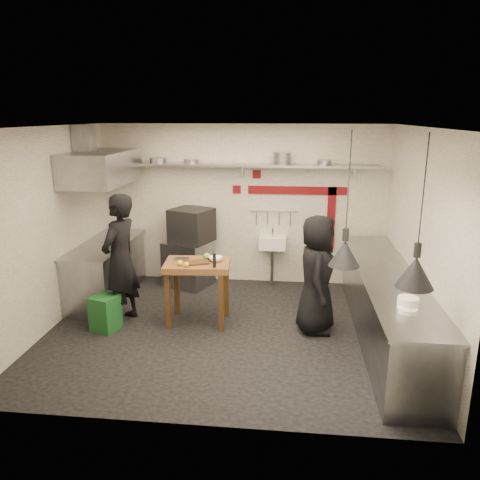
# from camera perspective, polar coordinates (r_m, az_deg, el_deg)

# --- Properties ---
(floor) EXTENTS (5.00, 5.00, 0.00)m
(floor) POSITION_cam_1_polar(r_m,az_deg,el_deg) (6.73, -1.57, -10.94)
(floor) COLOR black
(floor) RESTS_ON ground
(ceiling) EXTENTS (5.00, 5.00, 0.00)m
(ceiling) POSITION_cam_1_polar(r_m,az_deg,el_deg) (6.05, -1.76, 13.63)
(ceiling) COLOR beige
(ceiling) RESTS_ON floor
(wall_back) EXTENTS (5.00, 0.04, 2.80)m
(wall_back) POSITION_cam_1_polar(r_m,az_deg,el_deg) (8.28, 0.31, 4.28)
(wall_back) COLOR white
(wall_back) RESTS_ON floor
(wall_front) EXTENTS (5.00, 0.04, 2.80)m
(wall_front) POSITION_cam_1_polar(r_m,az_deg,el_deg) (4.27, -5.50, -6.31)
(wall_front) COLOR white
(wall_front) RESTS_ON floor
(wall_left) EXTENTS (0.04, 4.20, 2.80)m
(wall_left) POSITION_cam_1_polar(r_m,az_deg,el_deg) (7.03, -22.30, 1.17)
(wall_left) COLOR white
(wall_left) RESTS_ON floor
(wall_right) EXTENTS (0.04, 4.20, 2.80)m
(wall_right) POSITION_cam_1_polar(r_m,az_deg,el_deg) (6.41, 21.07, 0.04)
(wall_right) COLOR white
(wall_right) RESTS_ON floor
(red_band_horiz) EXTENTS (1.70, 0.02, 0.14)m
(red_band_horiz) POSITION_cam_1_polar(r_m,az_deg,el_deg) (8.17, 6.98, 6.02)
(red_band_horiz) COLOR #620A11
(red_band_horiz) RESTS_ON wall_back
(red_band_vert) EXTENTS (0.14, 0.02, 1.10)m
(red_band_vert) POSITION_cam_1_polar(r_m,az_deg,el_deg) (8.29, 11.02, 2.60)
(red_band_vert) COLOR #620A11
(red_band_vert) RESTS_ON wall_back
(red_tile_a) EXTENTS (0.14, 0.02, 0.14)m
(red_tile_a) POSITION_cam_1_polar(r_m,az_deg,el_deg) (8.15, 2.07, 8.01)
(red_tile_a) COLOR #620A11
(red_tile_a) RESTS_ON wall_back
(red_tile_b) EXTENTS (0.14, 0.02, 0.14)m
(red_tile_b) POSITION_cam_1_polar(r_m,az_deg,el_deg) (8.22, -0.40, 6.18)
(red_tile_b) COLOR #620A11
(red_tile_b) RESTS_ON wall_back
(back_shelf) EXTENTS (4.60, 0.34, 0.04)m
(back_shelf) POSITION_cam_1_polar(r_m,az_deg,el_deg) (8.00, 0.18, 9.11)
(back_shelf) COLOR gray
(back_shelf) RESTS_ON wall_back
(shelf_bracket_left) EXTENTS (0.04, 0.06, 0.24)m
(shelf_bracket_left) POSITION_cam_1_polar(r_m,az_deg,el_deg) (8.56, -12.60, 8.48)
(shelf_bracket_left) COLOR gray
(shelf_bracket_left) RESTS_ON wall_back
(shelf_bracket_mid) EXTENTS (0.04, 0.06, 0.24)m
(shelf_bracket_mid) POSITION_cam_1_polar(r_m,az_deg,el_deg) (8.16, 0.29, 8.52)
(shelf_bracket_mid) COLOR gray
(shelf_bracket_mid) RESTS_ON wall_back
(shelf_bracket_right) EXTENTS (0.04, 0.06, 0.24)m
(shelf_bracket_right) POSITION_cam_1_polar(r_m,az_deg,el_deg) (8.18, 13.78, 8.12)
(shelf_bracket_right) COLOR gray
(shelf_bracket_right) RESTS_ON wall_back
(pan_far_left) EXTENTS (0.38, 0.38, 0.09)m
(pan_far_left) POSITION_cam_1_polar(r_m,az_deg,el_deg) (8.27, -9.94, 9.54)
(pan_far_left) COLOR gray
(pan_far_left) RESTS_ON back_shelf
(pan_mid_left) EXTENTS (0.34, 0.34, 0.07)m
(pan_mid_left) POSITION_cam_1_polar(r_m,az_deg,el_deg) (8.13, -5.96, 9.52)
(pan_mid_left) COLOR gray
(pan_mid_left) RESTS_ON back_shelf
(stock_pot) EXTENTS (0.35, 0.35, 0.20)m
(stock_pot) POSITION_cam_1_polar(r_m,az_deg,el_deg) (7.94, 5.16, 9.88)
(stock_pot) COLOR gray
(stock_pot) RESTS_ON back_shelf
(pan_right) EXTENTS (0.30, 0.30, 0.08)m
(pan_right) POSITION_cam_1_polar(r_m,az_deg,el_deg) (7.97, 10.23, 9.29)
(pan_right) COLOR gray
(pan_right) RESTS_ON back_shelf
(oven_stand) EXTENTS (0.92, 0.88, 0.80)m
(oven_stand) POSITION_cam_1_polar(r_m,az_deg,el_deg) (8.33, -6.29, -2.85)
(oven_stand) COLOR gray
(oven_stand) RESTS_ON floor
(combi_oven) EXTENTS (0.82, 0.80, 0.58)m
(combi_oven) POSITION_cam_1_polar(r_m,az_deg,el_deg) (8.15, -5.91, 1.79)
(combi_oven) COLOR black
(combi_oven) RESTS_ON oven_stand
(oven_door) EXTENTS (0.43, 0.20, 0.46)m
(oven_door) POSITION_cam_1_polar(r_m,az_deg,el_deg) (7.94, -6.72, 1.41)
(oven_door) COLOR #620A11
(oven_door) RESTS_ON combi_oven
(oven_glass) EXTENTS (0.32, 0.14, 0.34)m
(oven_glass) POSITION_cam_1_polar(r_m,az_deg,el_deg) (7.90, -6.79, 1.35)
(oven_glass) COLOR black
(oven_glass) RESTS_ON oven_door
(hand_sink) EXTENTS (0.46, 0.34, 0.22)m
(hand_sink) POSITION_cam_1_polar(r_m,az_deg,el_deg) (8.21, 4.00, -0.30)
(hand_sink) COLOR white
(hand_sink) RESTS_ON wall_back
(sink_tap) EXTENTS (0.03, 0.03, 0.14)m
(sink_tap) POSITION_cam_1_polar(r_m,az_deg,el_deg) (8.16, 4.02, 0.92)
(sink_tap) COLOR gray
(sink_tap) RESTS_ON hand_sink
(sink_drain) EXTENTS (0.06, 0.06, 0.66)m
(sink_drain) POSITION_cam_1_polar(r_m,az_deg,el_deg) (8.30, 3.93, -3.30)
(sink_drain) COLOR gray
(sink_drain) RESTS_ON floor
(utensil_rail) EXTENTS (0.90, 0.02, 0.02)m
(utensil_rail) POSITION_cam_1_polar(r_m,az_deg,el_deg) (8.22, 4.10, 3.59)
(utensil_rail) COLOR gray
(utensil_rail) RESTS_ON wall_back
(counter_right) EXTENTS (0.70, 3.80, 0.90)m
(counter_right) POSITION_cam_1_polar(r_m,az_deg,el_deg) (6.63, 17.34, -7.84)
(counter_right) COLOR gray
(counter_right) RESTS_ON floor
(counter_right_top) EXTENTS (0.76, 3.90, 0.03)m
(counter_right_top) POSITION_cam_1_polar(r_m,az_deg,el_deg) (6.46, 17.66, -4.03)
(counter_right_top) COLOR gray
(counter_right_top) RESTS_ON counter_right
(plate_stack) EXTENTS (0.27, 0.27, 0.13)m
(plate_stack) POSITION_cam_1_polar(r_m,az_deg,el_deg) (5.36, 19.79, -7.26)
(plate_stack) COLOR white
(plate_stack) RESTS_ON counter_right_top
(small_bowl_right) EXTENTS (0.25, 0.25, 0.05)m
(small_bowl_right) POSITION_cam_1_polar(r_m,az_deg,el_deg) (5.28, 19.78, -8.08)
(small_bowl_right) COLOR white
(small_bowl_right) RESTS_ON counter_right_top
(counter_left) EXTENTS (0.70, 1.90, 0.90)m
(counter_left) POSITION_cam_1_polar(r_m,az_deg,el_deg) (8.04, -15.95, -3.64)
(counter_left) COLOR gray
(counter_left) RESTS_ON floor
(counter_left_top) EXTENTS (0.76, 2.00, 0.03)m
(counter_left_top) POSITION_cam_1_polar(r_m,az_deg,el_deg) (7.91, -16.19, -0.45)
(counter_left_top) COLOR gray
(counter_left_top) RESTS_ON counter_left
(extractor_hood) EXTENTS (0.78, 1.60, 0.50)m
(extractor_hood) POSITION_cam_1_polar(r_m,az_deg,el_deg) (7.67, -16.52, 8.47)
(extractor_hood) COLOR gray
(extractor_hood) RESTS_ON ceiling
(hood_duct) EXTENTS (0.28, 0.28, 0.50)m
(hood_duct) POSITION_cam_1_polar(r_m,az_deg,el_deg) (7.74, -18.48, 11.35)
(hood_duct) COLOR gray
(hood_duct) RESTS_ON ceiling
(green_bin) EXTENTS (0.42, 0.42, 0.50)m
(green_bin) POSITION_cam_1_polar(r_m,az_deg,el_deg) (6.92, -16.10, -8.53)
(green_bin) COLOR #164E20
(green_bin) RESTS_ON floor
(prep_table) EXTENTS (0.97, 0.72, 0.92)m
(prep_table) POSITION_cam_1_polar(r_m,az_deg,el_deg) (6.84, -5.15, -6.36)
(prep_table) COLOR brown
(prep_table) RESTS_ON floor
(cutting_board) EXTENTS (0.37, 0.32, 0.02)m
(cutting_board) POSITION_cam_1_polar(r_m,az_deg,el_deg) (6.63, -5.18, -2.72)
(cutting_board) COLOR #432A14
(cutting_board) RESTS_ON prep_table
(pepper_mill) EXTENTS (0.06, 0.06, 0.20)m
(pepper_mill) POSITION_cam_1_polar(r_m,az_deg,el_deg) (6.40, -3.14, -2.51)
(pepper_mill) COLOR black
(pepper_mill) RESTS_ON prep_table
(lemon_a) EXTENTS (0.10, 0.10, 0.08)m
(lemon_a) POSITION_cam_1_polar(r_m,az_deg,el_deg) (6.54, -7.35, -2.79)
(lemon_a) COLOR yellow
(lemon_a) RESTS_ON prep_table
(lemon_b) EXTENTS (0.08, 0.08, 0.07)m
(lemon_b) POSITION_cam_1_polar(r_m,az_deg,el_deg) (6.47, -6.57, -2.97)
(lemon_b) COLOR yellow
(lemon_b) RESTS_ON prep_table
(veg_ball) EXTENTS (0.12, 0.12, 0.10)m
(veg_ball) POSITION_cam_1_polar(r_m,az_deg,el_deg) (6.77, -4.08, -1.99)
(veg_ball) COLOR olive
(veg_ball) RESTS_ON prep_table
(steel_tray) EXTENTS (0.20, 0.14, 0.03)m
(steel_tray) POSITION_cam_1_polar(r_m,az_deg,el_deg) (6.79, -7.18, -2.33)
(steel_tray) COLOR gray
(steel_tray) RESTS_ON prep_table
(bowl) EXTENTS (0.24, 0.24, 0.06)m
(bowl) POSITION_cam_1_polar(r_m,az_deg,el_deg) (6.70, -2.99, -2.31)
(bowl) COLOR white
(bowl) RESTS_ON prep_table
(heat_lamp_near) EXTENTS (0.40, 0.40, 1.47)m
(heat_lamp_near) POSITION_cam_1_polar(r_m,az_deg,el_deg) (5.15, 13.01, 4.74)
(heat_lamp_near) COLOR black
(heat_lamp_near) RESTS_ON ceiling
(heat_lamp_far) EXTENTS (0.42, 0.42, 1.48)m
(heat_lamp_far) POSITION_cam_1_polar(r_m,az_deg,el_deg) (4.71, 21.24, 3.09)
(heat_lamp_far) COLOR black
(heat_lamp_far) RESTS_ON ceiling
(chef_left) EXTENTS (0.60, 0.78, 1.90)m
(chef_left) POSITION_cam_1_polar(r_m,az_deg,el_deg) (6.88, -14.39, -2.34)
(chef_left) COLOR black
(chef_left) RESTS_ON floor
(chef_right) EXTENTS (0.57, 0.84, 1.66)m
(chef_right) POSITION_cam_1_polar(r_m,az_deg,el_deg) (6.51, 9.34, -4.16)
(chef_right) COLOR black
(chef_right) RESTS_ON floor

